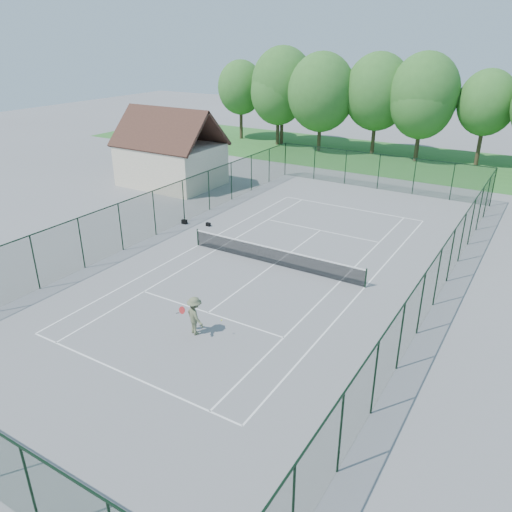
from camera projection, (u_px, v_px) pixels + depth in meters
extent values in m
plane|color=gray|center=(274.00, 264.00, 28.84)|extent=(140.00, 140.00, 0.00)
cube|color=#35762F|center=(415.00, 161.00, 52.22)|extent=(80.00, 16.00, 0.01)
cube|color=white|center=(350.00, 208.00, 38.11)|extent=(10.97, 0.08, 0.01)
cube|color=white|center=(125.00, 374.00, 19.58)|extent=(10.97, 0.08, 0.01)
cube|color=white|center=(320.00, 230.00, 33.83)|extent=(8.23, 0.08, 0.01)
cube|color=white|center=(208.00, 313.00, 23.86)|extent=(8.23, 0.08, 0.01)
cube|color=white|center=(365.00, 287.00, 26.24)|extent=(0.08, 23.77, 0.01)
cube|color=white|center=(198.00, 245.00, 31.45)|extent=(0.08, 23.77, 0.01)
cube|color=white|center=(340.00, 281.00, 26.89)|extent=(0.08, 23.77, 0.01)
cube|color=white|center=(216.00, 250.00, 30.80)|extent=(0.08, 23.77, 0.01)
cube|color=white|center=(274.00, 264.00, 28.84)|extent=(0.08, 12.80, 0.01)
cylinder|color=black|center=(198.00, 237.00, 31.24)|extent=(0.08, 0.08, 1.10)
cylinder|color=black|center=(366.00, 278.00, 26.01)|extent=(0.08, 0.08, 1.10)
cube|color=black|center=(274.00, 257.00, 28.64)|extent=(11.00, 0.02, 0.96)
cube|color=white|center=(274.00, 249.00, 28.44)|extent=(11.00, 0.05, 0.07)
cube|color=#193520|center=(379.00, 172.00, 42.26)|extent=(18.00, 0.02, 3.00)
cube|color=#193520|center=(437.00, 277.00, 23.95)|extent=(0.02, 36.00, 3.00)
cube|color=#193520|center=(154.00, 213.00, 32.51)|extent=(0.02, 36.00, 3.00)
cube|color=black|center=(380.00, 154.00, 41.65)|extent=(18.00, 0.05, 0.05)
cube|color=black|center=(442.00, 249.00, 23.34)|extent=(0.05, 36.00, 0.05)
cube|color=black|center=(152.00, 191.00, 31.90)|extent=(0.05, 36.00, 0.05)
cube|color=beige|center=(171.00, 165.00, 43.53)|extent=(8.00, 6.00, 3.50)
cube|color=#4A2B21|center=(180.00, 124.00, 43.37)|extent=(8.60, 3.27, 3.27)
cube|color=#4A2B21|center=(157.00, 129.00, 41.04)|extent=(8.60, 3.27, 3.27)
cylinder|color=#413422|center=(278.00, 127.00, 59.21)|extent=(0.40, 0.40, 4.20)
ellipsoid|color=#3B792E|center=(278.00, 92.00, 57.62)|extent=(6.40, 6.40, 7.40)
cylinder|color=#413422|center=(418.00, 141.00, 51.37)|extent=(0.40, 0.40, 4.20)
ellipsoid|color=#3B792E|center=(423.00, 102.00, 49.78)|extent=(6.40, 6.40, 7.40)
cube|color=black|center=(184.00, 222.00, 34.95)|extent=(0.40, 0.27, 0.30)
cube|color=black|center=(208.00, 224.00, 34.55)|extent=(0.32, 0.20, 0.25)
imported|color=#606747|center=(195.00, 316.00, 21.86)|extent=(1.33, 1.09, 1.80)
sphere|color=#B9D52A|center=(222.00, 320.00, 21.66)|extent=(0.07, 0.07, 0.07)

